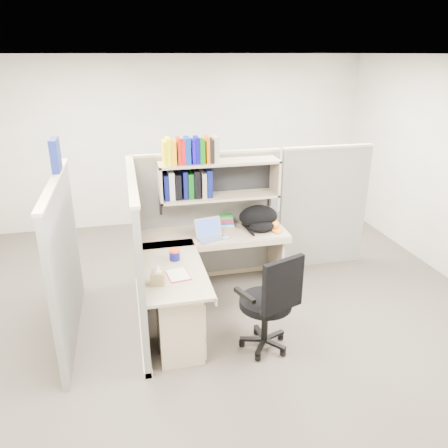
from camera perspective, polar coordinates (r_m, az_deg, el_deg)
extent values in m
plane|color=#3B342D|center=(5.00, 0.03, -11.41)|extent=(6.00, 6.00, 0.00)
plane|color=#B0AD9F|center=(7.28, -5.37, 10.61)|extent=(6.00, 0.00, 6.00)
plane|color=#B0AD9F|center=(1.98, 21.85, -23.95)|extent=(6.00, 0.00, 6.00)
plane|color=white|center=(4.19, 0.04, 21.29)|extent=(6.00, 6.00, 0.00)
cube|color=slate|center=(5.43, -2.11, 0.82)|extent=(1.80, 0.06, 1.60)
cube|color=tan|center=(5.19, -2.23, 9.26)|extent=(1.80, 0.08, 0.03)
cube|color=slate|center=(4.51, -11.20, -4.05)|extent=(0.06, 1.80, 1.60)
cube|color=tan|center=(4.23, -11.99, 5.96)|extent=(0.08, 1.80, 0.03)
cube|color=slate|center=(4.56, -20.03, -4.73)|extent=(0.06, 1.80, 1.60)
cube|color=slate|center=(5.90, 12.86, 1.99)|extent=(1.20, 0.06, 1.60)
cube|color=navy|center=(4.58, -21.16, 8.41)|extent=(0.07, 0.27, 0.32)
cube|color=white|center=(4.50, -11.23, 1.40)|extent=(0.00, 0.21, 0.28)
cube|color=gray|center=(5.04, -0.65, 8.07)|extent=(1.40, 0.34, 0.03)
cube|color=gray|center=(5.15, -0.64, 3.63)|extent=(1.40, 0.34, 0.03)
cube|color=gray|center=(4.99, -8.38, 5.29)|extent=(0.03, 0.34, 0.44)
cube|color=gray|center=(5.27, 6.69, 6.24)|extent=(0.03, 0.34, 0.44)
cube|color=black|center=(5.24, -1.02, 6.29)|extent=(1.38, 0.01, 0.41)
cube|color=#F9E005|center=(4.89, -7.81, 9.22)|extent=(0.03, 0.20, 0.26)
cube|color=#F0F205|center=(4.90, -7.31, 9.42)|extent=(0.05, 0.20, 0.29)
cube|color=#FFA205|center=(4.90, -6.68, 9.29)|extent=(0.06, 0.20, 0.26)
cube|color=#A91C06|center=(4.91, -5.95, 9.51)|extent=(0.04, 0.20, 0.29)
cube|color=#BA0719|center=(4.92, -5.44, 9.37)|extent=(0.05, 0.20, 0.26)
cube|color=#052BA0|center=(4.92, -4.83, 9.58)|extent=(0.06, 0.20, 0.29)
cube|color=#1305A6|center=(4.93, -4.09, 9.45)|extent=(0.04, 0.20, 0.26)
cube|color=#070487|center=(4.94, -3.59, 9.65)|extent=(0.04, 0.20, 0.29)
cube|color=#0C6507|center=(4.95, -2.98, 9.52)|extent=(0.06, 0.20, 0.26)
cube|color=#E45E05|center=(4.96, -2.25, 9.72)|extent=(0.04, 0.20, 0.29)
cube|color=black|center=(4.97, -1.75, 9.58)|extent=(0.05, 0.20, 0.26)
cube|color=tan|center=(4.97, -1.15, 9.78)|extent=(0.06, 0.20, 0.29)
cube|color=#070C48|center=(5.03, -7.63, 4.91)|extent=(0.05, 0.24, 0.29)
cube|color=#B8B8B8|center=(5.03, -6.94, 5.13)|extent=(0.06, 0.24, 0.32)
cube|color=black|center=(5.04, -6.11, 5.02)|extent=(0.07, 0.24, 0.29)
cube|color=#070A48|center=(5.05, -5.19, 5.25)|extent=(0.05, 0.24, 0.32)
cube|color=#0A4610|center=(5.06, -4.49, 5.14)|extent=(0.06, 0.24, 0.29)
cube|color=black|center=(5.07, -3.69, 5.36)|extent=(0.07, 0.24, 0.32)
cube|color=gray|center=(5.08, -2.77, 5.26)|extent=(0.05, 0.24, 0.29)
cube|color=#081154|center=(5.09, -2.08, 5.47)|extent=(0.06, 0.24, 0.32)
cube|color=gray|center=(5.16, -1.39, -1.33)|extent=(1.74, 0.60, 0.03)
cube|color=gray|center=(4.39, -6.68, -5.78)|extent=(0.60, 1.34, 0.03)
cube|color=gray|center=(4.90, -0.68, -3.04)|extent=(1.74, 0.02, 0.07)
cube|color=gray|center=(4.44, -2.80, -5.82)|extent=(0.02, 1.34, 0.07)
cube|color=gray|center=(4.28, -5.90, -12.37)|extent=(0.40, 0.55, 0.68)
cube|color=tan|center=(4.19, -3.12, -9.78)|extent=(0.02, 0.50, 0.16)
cube|color=tan|center=(4.29, -3.07, -11.84)|extent=(0.02, 0.50, 0.16)
cube|color=tan|center=(4.41, -3.01, -14.22)|extent=(0.02, 0.50, 0.22)
cube|color=#B2B2B7|center=(4.20, -2.98, -9.77)|extent=(0.01, 0.12, 0.01)
cube|color=gray|center=(5.53, 6.74, -3.97)|extent=(0.03, 0.55, 0.70)
cylinder|color=navy|center=(4.51, -6.47, -4.10)|extent=(0.11, 0.11, 0.10)
cylinder|color=#EC4A16|center=(4.48, -6.50, -3.48)|extent=(0.11, 0.11, 0.02)
ellipsoid|color=#84A0BB|center=(4.98, 0.29, -1.75)|extent=(0.11, 0.08, 0.04)
cylinder|color=silver|center=(5.31, -1.66, 0.09)|extent=(0.09, 0.09, 0.09)
cylinder|color=black|center=(4.21, 5.45, -10.19)|extent=(0.50, 0.50, 0.08)
cube|color=black|center=(3.91, 7.71, -7.95)|extent=(0.43, 0.21, 0.50)
cylinder|color=black|center=(4.32, 5.35, -12.51)|extent=(0.07, 0.07, 0.43)
cylinder|color=black|center=(4.47, 5.24, -15.17)|extent=(0.48, 0.48, 0.11)
cube|color=black|center=(3.99, 2.70, -9.28)|extent=(0.14, 0.28, 0.04)
cube|color=black|center=(4.27, 8.15, -7.29)|extent=(0.14, 0.28, 0.04)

